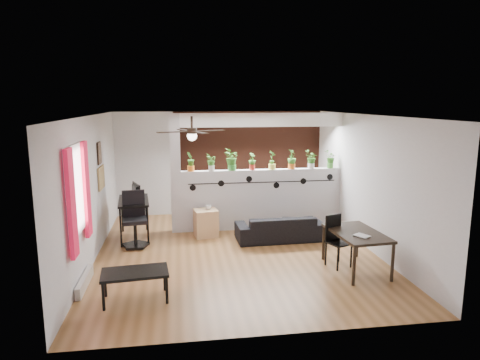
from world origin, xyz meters
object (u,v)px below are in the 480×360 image
object	(u,v)px
folding_chair	(336,236)
coffee_table	(135,274)
potted_plant_2	(232,159)
sofa	(280,228)
cube_shelf	(206,223)
dining_table	(357,236)
potted_plant_3	(252,161)
potted_plant_7	(330,159)
potted_plant_0	(191,161)
potted_plant_4	(272,159)
potted_plant_5	(292,159)
cup	(208,207)
potted_plant_6	(311,159)
office_chair	(135,223)
potted_plant_1	(211,162)
computer_desk	(134,203)
ceiling_fan	(192,133)

from	to	relation	value
folding_chair	coffee_table	bearing A→B (deg)	-165.19
potted_plant_2	sofa	xyz separation A→B (m)	(0.89, -0.89, -1.36)
cube_shelf	dining_table	xyz separation A→B (m)	(2.41, -2.23, 0.31)
potted_plant_3	potted_plant_7	xyz separation A→B (m)	(1.81, -0.00, 0.01)
potted_plant_0	potted_plant_2	size ratio (longest dim) A/B	0.88
potted_plant_4	cube_shelf	world-z (taller)	potted_plant_4
sofa	folding_chair	distance (m)	1.65
potted_plant_0	folding_chair	size ratio (longest dim) A/B	0.48
potted_plant_5	cup	distance (m)	2.19
potted_plant_4	potted_plant_6	xyz separation A→B (m)	(0.90, 0.00, -0.01)
office_chair	dining_table	bearing A→B (deg)	-24.87
potted_plant_1	office_chair	bearing A→B (deg)	-151.51
cube_shelf	coffee_table	bearing A→B (deg)	-121.77
potted_plant_2	computer_desk	distance (m)	2.31
coffee_table	potted_plant_6	bearing A→B (deg)	42.01
potted_plant_3	cup	xyz separation A→B (m)	(-1.02, -0.42, -0.92)
potted_plant_1	folding_chair	world-z (taller)	potted_plant_1
coffee_table	potted_plant_3	bearing A→B (deg)	55.13
potted_plant_1	potted_plant_7	bearing A→B (deg)	-0.00
potted_plant_7	sofa	xyz separation A→B (m)	(-1.37, -0.89, -1.31)
ceiling_fan	potted_plant_0	size ratio (longest dim) A/B	2.78
potted_plant_1	cup	bearing A→B (deg)	-105.49
potted_plant_3	potted_plant_0	bearing A→B (deg)	-180.00
potted_plant_6	cube_shelf	xyz separation A→B (m)	(-2.42, -0.42, -1.28)
cube_shelf	dining_table	world-z (taller)	dining_table
potted_plant_0	potted_plant_4	xyz separation A→B (m)	(1.81, 0.00, -0.00)
potted_plant_5	cube_shelf	distance (m)	2.40
potted_plant_4	potted_plant_6	size ratio (longest dim) A/B	1.04
potted_plant_5	coffee_table	xyz separation A→B (m)	(-3.19, -3.28, -1.19)
potted_plant_4	computer_desk	size ratio (longest dim) A/B	0.36
potted_plant_1	cup	distance (m)	1.02
potted_plant_7	folding_chair	xyz separation A→B (m)	(-0.73, -2.39, -1.03)
potted_plant_3	dining_table	distance (m)	3.12
potted_plant_7	computer_desk	bearing A→B (deg)	-175.55
cup	coffee_table	bearing A→B (deg)	-113.88
potted_plant_3	potted_plant_4	bearing A→B (deg)	0.00
potted_plant_6	potted_plant_7	xyz separation A→B (m)	(0.45, -0.00, -0.01)
ceiling_fan	potted_plant_6	xyz separation A→B (m)	(2.73, 1.80, -0.75)
potted_plant_2	cube_shelf	distance (m)	1.51
cup	cube_shelf	bearing A→B (deg)	180.00
potted_plant_1	potted_plant_5	distance (m)	1.81
potted_plant_7	cup	xyz separation A→B (m)	(-2.83, -0.42, -0.93)
potted_plant_0	potted_plant_3	distance (m)	1.35
ceiling_fan	potted_plant_3	xyz separation A→B (m)	(1.37, 1.80, -0.76)
folding_chair	coffee_table	distance (m)	3.48
potted_plant_5	cube_shelf	xyz separation A→B (m)	(-1.97, -0.42, -1.29)
sofa	office_chair	size ratio (longest dim) A/B	1.57
potted_plant_2	dining_table	distance (m)	3.36
potted_plant_5	cup	xyz separation A→B (m)	(-1.92, -0.42, -0.95)
cube_shelf	cup	distance (m)	0.35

